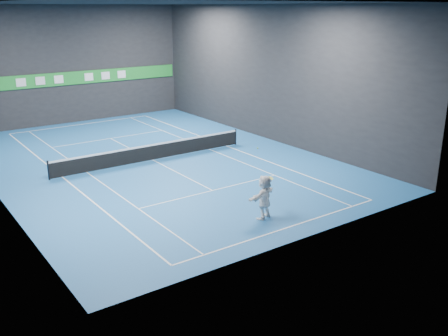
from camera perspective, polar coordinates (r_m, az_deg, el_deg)
ground at (r=30.36m, az=-8.11°, el=0.89°), size 26.00×26.00×0.00m
ceiling at (r=29.05m, az=-8.92°, el=18.12°), size 26.00×26.00×0.00m
wall_back at (r=41.30m, az=-16.94°, el=11.19°), size 18.00×0.10×9.00m
wall_front at (r=18.92m, az=9.91°, el=4.52°), size 18.00×0.10×9.00m
wall_right at (r=34.35m, az=5.20°, el=10.66°), size 0.10×26.00×9.00m
baseline_near at (r=21.14m, az=7.12°, el=-6.82°), size 10.98×0.08×0.01m
baseline_far at (r=40.98m, az=-15.86°, el=4.84°), size 10.98×0.08×0.01m
sideline_doubles_left at (r=28.41m, az=-17.95°, el=-1.02°), size 0.08×23.78×0.01m
sideline_doubles_right at (r=33.11m, az=0.34°, el=2.52°), size 0.08×23.78×0.01m
sideline_singles_left at (r=28.82m, az=-15.36°, el=-0.51°), size 0.06×23.78×0.01m
sideline_singles_right at (r=32.35m, az=-1.64°, el=2.14°), size 0.06×23.78×0.01m
service_line_near at (r=25.12m, az=-1.31°, el=-2.58°), size 8.23×0.06×0.01m
service_line_far at (r=35.97m, az=-12.84°, el=3.32°), size 8.23×0.06×0.01m
center_service_line at (r=30.36m, az=-8.11°, el=0.90°), size 0.06×12.80×0.01m
player at (r=21.65m, az=4.62°, el=-3.31°), size 1.91×1.16×1.96m
tennis_ball at (r=21.00m, az=3.86°, el=2.27°), size 0.06×0.06×0.06m
tennis_net at (r=30.21m, az=-8.15°, el=1.87°), size 12.50×0.10×1.07m
sponsor_banner at (r=41.35m, az=-16.78°, el=9.82°), size 17.64×0.11×1.00m
tennis_racket at (r=21.63m, az=5.18°, el=-1.38°), size 0.48×0.37×0.61m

